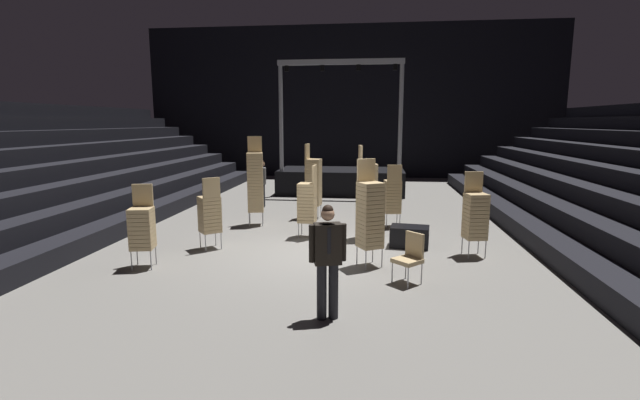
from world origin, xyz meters
The scene contains 17 objects.
ground_plane centered at (0.00, 0.00, -0.05)m, with size 22.00×30.00×0.10m, color slate.
arena_end_wall centered at (0.00, 15.00, 4.00)m, with size 22.00×0.30×8.00m, color black.
bleacher_bank_left centered at (-8.00, 1.00, 1.80)m, with size 6.00×24.00×3.60m.
stage_riser centered at (0.00, 9.16, 0.62)m, with size 5.18×2.60×5.33m.
man_with_tie centered at (0.68, -3.32, 1.00)m, with size 0.57×0.33×1.76m.
chair_stack_front_left centered at (-2.45, 0.22, 0.86)m, with size 0.62×0.62×1.71m.
chair_stack_front_right centered at (1.29, -0.66, 1.11)m, with size 0.60×0.60×2.22m.
chair_stack_mid_left centered at (1.20, 1.59, 1.19)m, with size 0.51×0.51×2.39m.
chair_stack_mid_right centered at (-0.50, 3.97, 1.15)m, with size 0.49×0.49×2.31m.
chair_stack_mid_centre centered at (3.59, 0.32, 0.94)m, with size 0.52×0.52×1.88m.
chair_stack_rear_left centered at (-2.03, 2.80, 1.28)m, with size 0.52×0.52×2.56m.
chair_stack_rear_right centered at (-3.32, -1.30, 0.86)m, with size 0.52×0.52×1.71m.
chair_stack_rear_centre centered at (1.89, 3.05, 0.90)m, with size 0.51×0.51×1.79m.
chair_stack_aisle_left centered at (-0.33, 1.57, 0.94)m, with size 0.47×0.47×1.88m.
crew_worker_near_stage centered at (-2.53, 5.63, 0.93)m, with size 0.29×0.57×1.65m.
equipment_road_case centered at (2.23, 0.94, 0.25)m, with size 0.90×0.60×0.50m, color black.
loose_chair_near_man centered at (2.04, -1.59, 0.53)m, with size 0.62×0.62×0.95m.
Camera 1 is at (1.33, -9.80, 2.96)m, focal length 25.45 mm.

